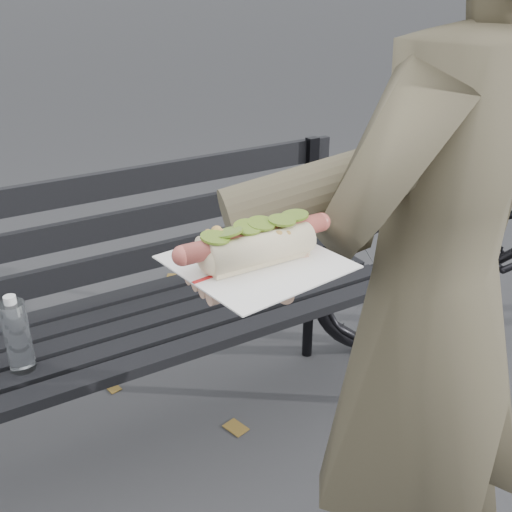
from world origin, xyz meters
The scene contains 3 objects.
park_bench centered at (0.05, 0.91, 0.52)m, with size 1.50×0.44×0.88m.
person centered at (0.29, 0.05, 0.83)m, with size 0.60×0.40×1.66m, color brown.
held_hotdog centered at (0.07, 0.04, 1.11)m, with size 0.64×0.30×0.20m.
Camera 1 is at (-0.48, -0.60, 1.40)m, focal length 42.00 mm.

